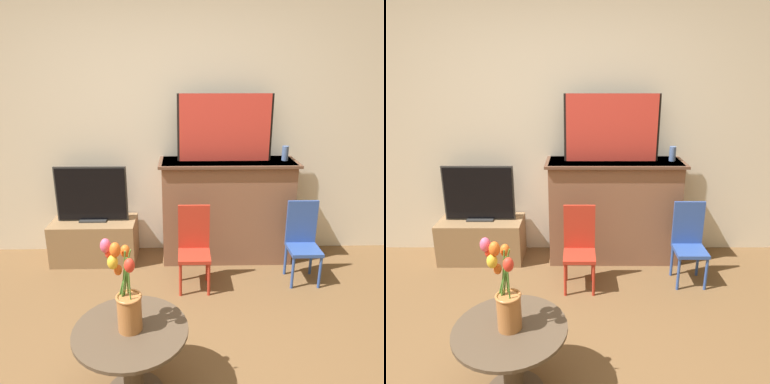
{
  "view_description": "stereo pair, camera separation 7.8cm",
  "coord_description": "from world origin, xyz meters",
  "views": [
    {
      "loc": [
        0.13,
        -1.45,
        1.77
      ],
      "look_at": [
        0.19,
        1.16,
        0.92
      ],
      "focal_mm": 35.0,
      "sensor_mm": 36.0,
      "label": 1
    },
    {
      "loc": [
        0.21,
        -1.45,
        1.77
      ],
      "look_at": [
        0.19,
        1.16,
        0.92
      ],
      "focal_mm": 35.0,
      "sensor_mm": 36.0,
      "label": 2
    }
  ],
  "objects": [
    {
      "name": "wall_back",
      "position": [
        0.0,
        2.13,
        1.35
      ],
      "size": [
        8.0,
        0.06,
        2.7
      ],
      "color": "beige",
      "rests_on": "ground"
    },
    {
      "name": "fireplace_mantel",
      "position": [
        0.55,
        1.9,
        0.5
      ],
      "size": [
        1.27,
        0.43,
        0.98
      ],
      "color": "brown",
      "rests_on": "ground"
    },
    {
      "name": "painting",
      "position": [
        0.51,
        1.91,
        1.28
      ],
      "size": [
        0.86,
        0.03,
        0.6
      ],
      "color": "black",
      "rests_on": "fireplace_mantel"
    },
    {
      "name": "mantel_candle",
      "position": [
        1.07,
        1.9,
        1.04
      ],
      "size": [
        0.06,
        0.06,
        0.13
      ],
      "color": "#4C6699",
      "rests_on": "fireplace_mantel"
    },
    {
      "name": "tv_stand",
      "position": [
        -0.73,
        1.88,
        0.2
      ],
      "size": [
        0.79,
        0.41,
        0.41
      ],
      "color": "olive",
      "rests_on": "ground"
    },
    {
      "name": "tv_monitor",
      "position": [
        -0.73,
        1.88,
        0.66
      ],
      "size": [
        0.67,
        0.12,
        0.53
      ],
      "color": "#2D2D2D",
      "rests_on": "tv_stand"
    },
    {
      "name": "chair_red",
      "position": [
        0.22,
        1.4,
        0.38
      ],
      "size": [
        0.27,
        0.27,
        0.71
      ],
      "color": "#B22D1E",
      "rests_on": "ground"
    },
    {
      "name": "chair_blue",
      "position": [
        1.16,
        1.48,
        0.38
      ],
      "size": [
        0.27,
        0.27,
        0.71
      ],
      "color": "#2D4C99",
      "rests_on": "ground"
    },
    {
      "name": "side_table",
      "position": [
        -0.16,
        0.23,
        0.3
      ],
      "size": [
        0.62,
        0.62,
        0.46
      ],
      "color": "#4C3D2D",
      "rests_on": "ground"
    },
    {
      "name": "vase_tulips",
      "position": [
        -0.17,
        0.23,
        0.65
      ],
      "size": [
        0.21,
        0.17,
        0.5
      ],
      "color": "#AD6B38",
      "rests_on": "side_table"
    }
  ]
}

